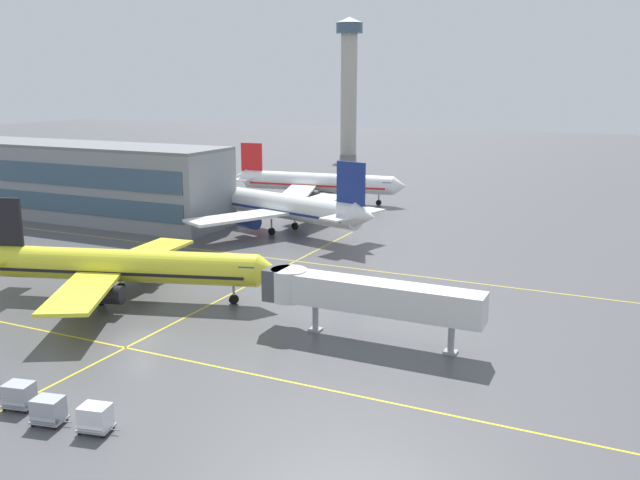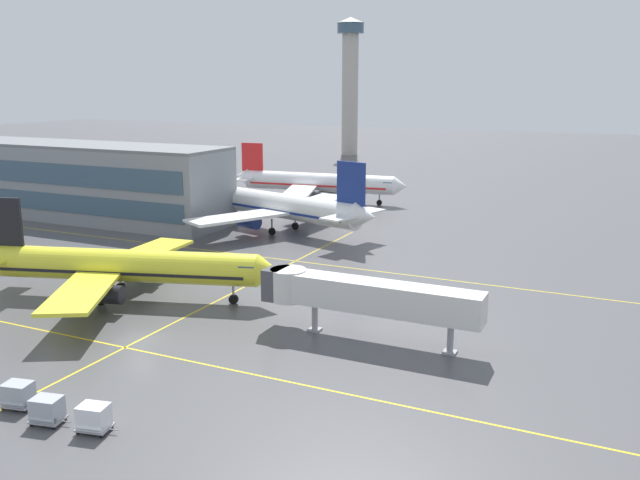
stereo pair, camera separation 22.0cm
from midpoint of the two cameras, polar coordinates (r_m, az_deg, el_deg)
The scene contains 11 objects.
ground_plane at distance 62.13m, azimuth -15.05°, elevation -8.26°, with size 600.00×600.00×0.00m, color #4C4C4F.
airliner_front_gate at distance 73.16m, azimuth -16.62°, elevation -2.14°, with size 33.44×28.55×10.60m.
airliner_second_row at distance 103.36m, azimuth -3.68°, elevation 2.98°, with size 37.64×32.07×11.86m.
airliner_third_row at distance 129.84m, azimuth -0.27°, elevation 4.96°, with size 35.54×30.47×11.04m.
taxiway_markings at distance 72.75m, azimuth -7.89°, elevation -4.75°, with size 115.52×70.89×0.01m.
baggage_cart_row_fourth at distance 52.31m, azimuth -24.36°, elevation -11.99°, with size 2.86×2.06×1.86m.
baggage_cart_row_fifth at distance 49.33m, azimuth -22.24°, elevation -13.33°, with size 2.86×2.06×1.86m.
baggage_cart_row_rightmost at distance 47.25m, azimuth -18.71°, elevation -14.23°, with size 2.86×2.06×1.86m.
jet_bridge at distance 59.37m, azimuth 3.04°, elevation -4.66°, with size 20.24×3.38×5.58m.
terminal_building at distance 122.34m, azimuth -20.57°, elevation 4.83°, with size 59.22×12.76×12.67m.
control_tower at distance 219.34m, azimuth 2.63°, elevation 13.76°, with size 8.82×8.82×43.19m.
Camera 2 is at (38.35, -43.63, 22.14)m, focal length 37.34 mm.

